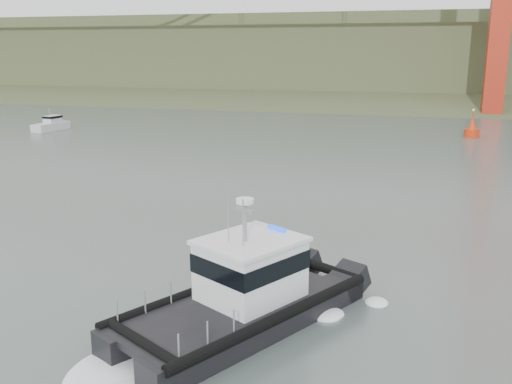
% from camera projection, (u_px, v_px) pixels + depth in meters
% --- Properties ---
extents(ground, '(400.00, 400.00, 0.00)m').
position_uv_depth(ground, '(246.00, 282.00, 26.12)').
color(ground, '#45524E').
rests_on(ground, ground).
extents(headlands, '(500.00, 105.36, 27.12)m').
position_uv_depth(headlands, '(394.00, 63.00, 141.40)').
color(headlands, '#374527').
rests_on(headlands, ground).
extents(patrol_boat, '(8.54, 11.23, 5.19)m').
position_uv_depth(patrol_boat, '(245.00, 292.00, 21.91)').
color(patrol_boat, black).
rests_on(patrol_boat, ground).
extents(motorboat, '(2.50, 5.60, 2.97)m').
position_uv_depth(motorboat, '(51.00, 125.00, 75.22)').
color(motorboat, silver).
rests_on(motorboat, ground).
extents(nav_buoy, '(1.76, 1.76, 3.66)m').
position_uv_depth(nav_buoy, '(472.00, 130.00, 68.88)').
color(nav_buoy, red).
rests_on(nav_buoy, ground).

